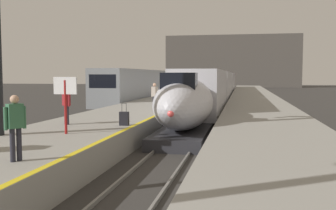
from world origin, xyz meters
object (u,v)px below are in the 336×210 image
object	(u,v)px
passenger_far_waiting	(15,123)
rolling_suitcase	(124,119)
highspeed_train_main	(217,87)
departure_info_board	(65,94)
passenger_mid_platform	(155,94)
regional_train_adjacent	(154,84)
passenger_near_edge	(66,102)

from	to	relation	value
passenger_far_waiting	rolling_suitcase	bearing A→B (deg)	85.29
highspeed_train_main	passenger_far_waiting	distance (m)	34.58
highspeed_train_main	departure_info_board	world-z (taller)	highspeed_train_main
passenger_mid_platform	rolling_suitcase	world-z (taller)	passenger_mid_platform
highspeed_train_main	departure_info_board	bearing A→B (deg)	-96.89
regional_train_adjacent	highspeed_train_main	bearing A→B (deg)	-26.15
highspeed_train_main	passenger_mid_platform	world-z (taller)	highspeed_train_main
regional_train_adjacent	rolling_suitcase	size ratio (longest dim) A/B	37.27
highspeed_train_main	regional_train_adjacent	bearing A→B (deg)	153.85
rolling_suitcase	departure_info_board	xyz separation A→B (m)	(-1.42, -2.69, 1.20)
passenger_far_waiting	highspeed_train_main	bearing A→B (deg)	85.37
passenger_mid_platform	passenger_far_waiting	distance (m)	14.77
passenger_near_edge	departure_info_board	xyz separation A→B (m)	(1.20, -2.55, 0.52)
passenger_near_edge	rolling_suitcase	distance (m)	2.71
regional_train_adjacent	passenger_far_waiting	world-z (taller)	regional_train_adjacent
departure_info_board	highspeed_train_main	bearing A→B (deg)	83.11
rolling_suitcase	passenger_far_waiting	bearing A→B (deg)	-94.71
passenger_mid_platform	departure_info_board	world-z (taller)	departure_info_board
regional_train_adjacent	departure_info_board	distance (m)	34.21
highspeed_train_main	passenger_near_edge	distance (m)	27.81
highspeed_train_main	passenger_far_waiting	xyz separation A→B (m)	(-2.79, -34.47, 0.09)
highspeed_train_main	passenger_far_waiting	world-z (taller)	highspeed_train_main
regional_train_adjacent	passenger_mid_platform	size ratio (longest dim) A/B	21.66
passenger_near_edge	passenger_mid_platform	distance (m)	8.01
passenger_far_waiting	passenger_near_edge	bearing A→B (deg)	105.98
highspeed_train_main	passenger_near_edge	size ratio (longest dim) A/B	34.03
highspeed_train_main	passenger_far_waiting	bearing A→B (deg)	-94.63
passenger_near_edge	departure_info_board	distance (m)	2.86
passenger_far_waiting	departure_info_board	xyz separation A→B (m)	(-0.83, 4.53, 0.52)
departure_info_board	rolling_suitcase	bearing A→B (deg)	62.14
highspeed_train_main	passenger_near_edge	world-z (taller)	highspeed_train_main
highspeed_train_main	rolling_suitcase	world-z (taller)	highspeed_train_main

